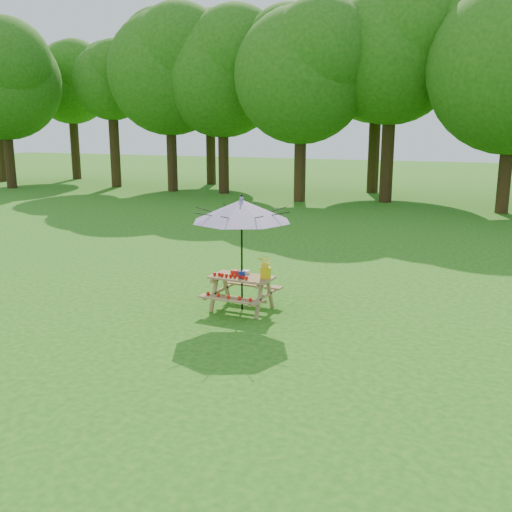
% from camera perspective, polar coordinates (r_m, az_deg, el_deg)
% --- Properties ---
extents(treeline, '(60.00, 12.00, 16.00)m').
position_cam_1_polar(treeline, '(28.08, 9.88, 21.74)').
color(treeline, '#1F5C0F').
rests_on(treeline, ground).
extents(picnic_table, '(1.20, 1.32, 0.67)m').
position_cam_1_polar(picnic_table, '(11.10, -1.42, -3.76)').
color(picnic_table, '#9A6E45').
rests_on(picnic_table, ground).
extents(patio_umbrella, '(2.06, 2.06, 2.25)m').
position_cam_1_polar(patio_umbrella, '(10.75, -1.45, 4.56)').
color(patio_umbrella, black).
rests_on(patio_umbrella, ground).
extents(produce_bins, '(0.34, 0.42, 0.13)m').
position_cam_1_polar(produce_bins, '(11.02, -1.56, -1.73)').
color(produce_bins, red).
rests_on(produce_bins, picnic_table).
extents(tomatoes_row, '(0.77, 0.13, 0.07)m').
position_cam_1_polar(tomatoes_row, '(10.91, -2.54, -1.99)').
color(tomatoes_row, red).
rests_on(tomatoes_row, picnic_table).
extents(flower_bucket, '(0.31, 0.28, 0.46)m').
position_cam_1_polar(flower_bucket, '(10.83, 0.97, -0.97)').
color(flower_bucket, yellow).
rests_on(flower_bucket, picnic_table).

